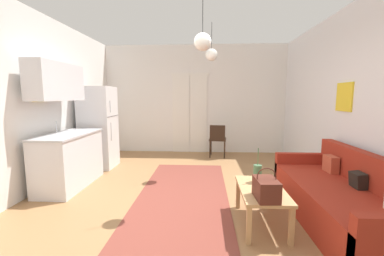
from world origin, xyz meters
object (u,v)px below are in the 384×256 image
at_px(refrigerator, 99,127).
at_px(accent_chair, 218,138).
at_px(coffee_table, 261,193).
at_px(bamboo_vase, 257,173).
at_px(pendant_lamp_near, 203,42).
at_px(handbag, 266,189).
at_px(pendant_lamp_far, 212,55).
at_px(couch, 344,201).

xyz_separation_m(refrigerator, accent_chair, (2.60, 1.00, -0.39)).
bearing_deg(coffee_table, refrigerator, 143.06).
distance_m(bamboo_vase, pendant_lamp_near, 1.85).
height_order(refrigerator, accent_chair, refrigerator).
height_order(accent_chair, pendant_lamp_near, pendant_lamp_near).
distance_m(handbag, pendant_lamp_near, 1.99).
distance_m(bamboo_vase, pendant_lamp_far, 2.49).
bearing_deg(bamboo_vase, pendant_lamp_far, 108.52).
bearing_deg(bamboo_vase, refrigerator, 145.80).
bearing_deg(coffee_table, pendant_lamp_far, 106.70).
bearing_deg(pendant_lamp_near, refrigerator, 142.35).
height_order(bamboo_vase, pendant_lamp_near, pendant_lamp_near).
distance_m(couch, handbag, 1.13).
height_order(couch, handbag, couch).
bearing_deg(handbag, couch, 20.01).
bearing_deg(refrigerator, accent_chair, 21.02).
height_order(couch, pendant_lamp_near, pendant_lamp_near).
bearing_deg(pendant_lamp_far, couch, -49.15).
distance_m(coffee_table, pendant_lamp_near, 2.05).
height_order(couch, coffee_table, couch).
height_order(coffee_table, handbag, handbag).
relative_size(bamboo_vase, pendant_lamp_far, 0.63).
bearing_deg(pendant_lamp_far, pendant_lamp_near, -96.13).
relative_size(bamboo_vase, accent_chair, 0.53).
height_order(bamboo_vase, handbag, bamboo_vase).
distance_m(coffee_table, pendant_lamp_far, 2.76).
bearing_deg(coffee_table, accent_chair, 96.42).
relative_size(accent_chair, pendant_lamp_far, 1.18).
xyz_separation_m(coffee_table, pendant_lamp_far, (-0.57, 1.89, 1.92)).
distance_m(couch, refrigerator, 4.56).
relative_size(coffee_table, pendant_lamp_near, 1.19).
xyz_separation_m(couch, coffee_table, (-1.00, -0.08, 0.10)).
bearing_deg(pendant_lamp_near, couch, -13.73).
bearing_deg(pendant_lamp_far, bamboo_vase, -71.48).
bearing_deg(refrigerator, coffee_table, -36.94).
distance_m(couch, coffee_table, 1.01).
xyz_separation_m(couch, accent_chair, (-1.37, 3.16, 0.20)).
xyz_separation_m(couch, handbag, (-1.03, -0.38, 0.28)).
height_order(coffee_table, pendant_lamp_near, pendant_lamp_near).
bearing_deg(pendant_lamp_far, accent_chair, 81.32).
distance_m(refrigerator, accent_chair, 2.82).
bearing_deg(couch, accent_chair, 113.44).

